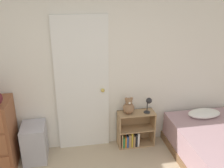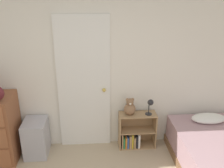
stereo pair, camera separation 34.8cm
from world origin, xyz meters
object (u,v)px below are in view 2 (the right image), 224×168
teddy_bear (130,107)px  desk_lamp (150,104)px  storage_bin (36,138)px  bookshelf (135,133)px

teddy_bear → desk_lamp: teddy_bear is taller
desk_lamp → teddy_bear: bearing=173.4°
desk_lamp → storage_bin: bearing=-178.3°
storage_bin → bookshelf: bearing=3.5°
storage_bin → bookshelf: 1.51m
bookshelf → desk_lamp: desk_lamp is taller
bookshelf → desk_lamp: size_ratio=2.28×
storage_bin → desk_lamp: desk_lamp is taller
storage_bin → teddy_bear: 1.48m
bookshelf → teddy_bear: size_ratio=2.13×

